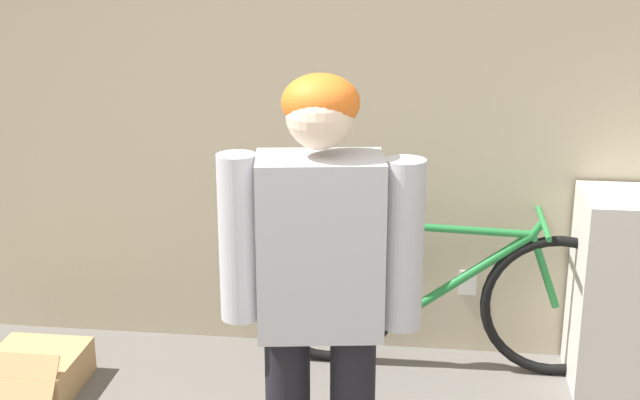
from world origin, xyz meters
name	(u,v)px	position (x,y,z in m)	size (l,w,h in m)	color
wall_back	(355,79)	(0.00, 2.59, 1.30)	(8.00, 0.07, 2.60)	beige
person	(320,281)	(0.02, 1.14, 0.91)	(0.63, 0.29, 1.55)	black
bicycle	(439,296)	(0.42, 2.37, 0.36)	(1.70, 0.46, 0.74)	black
cardboard_box	(35,372)	(-1.34, 1.95, 0.08)	(0.40, 0.49, 0.24)	tan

